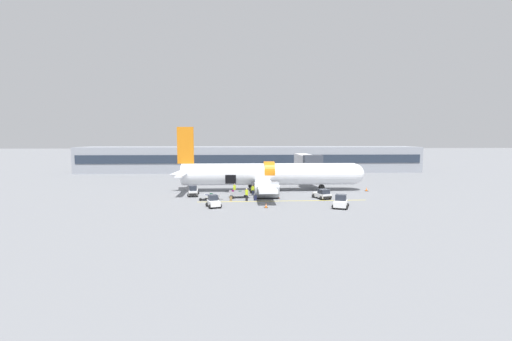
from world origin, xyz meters
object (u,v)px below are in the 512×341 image
at_px(ground_crew_loader_a, 253,190).
at_px(baggage_cart_loading, 240,194).
at_px(ground_crew_loader_b, 247,194).
at_px(suitcase_on_tarmac_upright, 255,198).
at_px(suitcase_on_tarmac_spare, 231,198).
at_px(baggage_tug_lead, 341,202).
at_px(ground_crew_driver, 235,189).
at_px(baggage_tug_spare, 213,202).
at_px(baggage_cart_queued, 210,197).
at_px(baggage_tug_rear, 322,194).
at_px(airplane, 266,175).
at_px(baggage_tug_mid, 193,192).

bearing_deg(ground_crew_loader_a, baggage_cart_loading, -132.30).
relative_size(ground_crew_loader_b, suitcase_on_tarmac_upright, 2.14).
bearing_deg(suitcase_on_tarmac_spare, ground_crew_loader_b, -3.84).
height_order(baggage_tug_lead, ground_crew_driver, ground_crew_driver).
xyz_separation_m(baggage_tug_lead, ground_crew_loader_b, (-11.64, 5.43, 0.23)).
height_order(ground_crew_loader_a, suitcase_on_tarmac_spare, ground_crew_loader_a).
xyz_separation_m(baggage_tug_spare, baggage_cart_queued, (-0.90, 4.95, -0.20)).
relative_size(baggage_tug_rear, baggage_cart_loading, 0.86).
distance_m(baggage_tug_lead, ground_crew_loader_b, 12.85).
height_order(airplane, ground_crew_loader_b, airplane).
distance_m(baggage_tug_mid, baggage_cart_loading, 7.21).
distance_m(baggage_tug_rear, suitcase_on_tarmac_spare, 13.17).
relative_size(baggage_tug_rear, baggage_tug_spare, 1.27).
height_order(airplane, baggage_tug_lead, airplane).
distance_m(baggage_tug_lead, baggage_cart_loading, 14.92).
xyz_separation_m(airplane, baggage_tug_lead, (8.21, -14.30, -1.98)).
xyz_separation_m(baggage_cart_queued, ground_crew_loader_a, (6.26, 4.09, 0.38)).
bearing_deg(baggage_tug_mid, ground_crew_driver, 6.64).
xyz_separation_m(ground_crew_driver, suitcase_on_tarmac_spare, (-0.45, -4.88, -0.59)).
bearing_deg(ground_crew_loader_b, baggage_tug_rear, 6.22).
bearing_deg(baggage_tug_mid, baggage_tug_lead, -26.45).
distance_m(baggage_tug_spare, ground_crew_loader_a, 10.51).
bearing_deg(baggage_cart_queued, ground_crew_loader_b, -7.90).
distance_m(baggage_tug_mid, ground_crew_loader_b, 9.04).
xyz_separation_m(baggage_tug_rear, baggage_cart_queued, (-16.11, -0.47, -0.18)).
relative_size(baggage_tug_rear, suitcase_on_tarmac_upright, 3.99).
relative_size(baggage_tug_spare, ground_crew_loader_b, 1.47).
xyz_separation_m(baggage_tug_rear, suitcase_on_tarmac_spare, (-13.12, -1.04, -0.30)).
xyz_separation_m(baggage_tug_spare, suitcase_on_tarmac_upright, (5.50, 4.44, -0.28)).
bearing_deg(baggage_cart_queued, ground_crew_driver, 51.43).
bearing_deg(airplane, ground_crew_loader_b, -111.14).
height_order(baggage_tug_mid, baggage_tug_spare, baggage_tug_mid).
height_order(baggage_tug_spare, ground_crew_loader_b, ground_crew_loader_b).
xyz_separation_m(ground_crew_loader_a, suitcase_on_tarmac_upright, (0.15, -4.60, -0.47)).
bearing_deg(ground_crew_loader_b, baggage_tug_mid, 151.53).
distance_m(airplane, baggage_tug_spare, 15.34).
bearing_deg(suitcase_on_tarmac_upright, ground_crew_loader_b, -170.53).
height_order(baggage_cart_loading, baggage_cart_queued, baggage_cart_loading).
distance_m(baggage_tug_lead, ground_crew_driver, 16.99).
xyz_separation_m(baggage_tug_mid, baggage_cart_queued, (2.76, -3.59, -0.24)).
relative_size(baggage_tug_rear, baggage_cart_queued, 0.95).
bearing_deg(suitcase_on_tarmac_spare, baggage_tug_rear, 4.55).
bearing_deg(ground_crew_driver, baggage_tug_lead, -38.02).
xyz_separation_m(airplane, ground_crew_driver, (-5.18, -3.84, -1.77)).
height_order(ground_crew_loader_a, suitcase_on_tarmac_upright, ground_crew_loader_a).
relative_size(baggage_tug_mid, ground_crew_driver, 1.66).
distance_m(baggage_tug_lead, baggage_tug_mid, 21.87).
height_order(ground_crew_driver, suitcase_on_tarmac_spare, ground_crew_driver).
bearing_deg(suitcase_on_tarmac_spare, airplane, 57.18).
distance_m(airplane, ground_crew_loader_b, 9.67).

